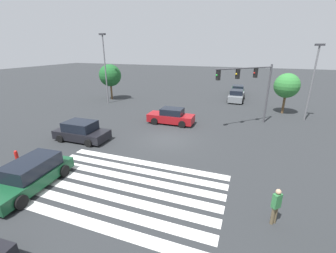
{
  "coord_description": "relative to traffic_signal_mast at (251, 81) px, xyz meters",
  "views": [
    {
      "loc": [
        5.91,
        -16.15,
        7.19
      ],
      "look_at": [
        0.0,
        0.0,
        1.13
      ],
      "focal_mm": 24.0,
      "sensor_mm": 36.0,
      "label": 1
    }
  ],
  "objects": [
    {
      "name": "ground_plane",
      "position": [
        -5.94,
        -5.94,
        -4.28
      ],
      "size": [
        154.2,
        154.2,
        0.0
      ],
      "primitive_type": "plane",
      "color": "#2B2D30"
    },
    {
      "name": "car_2",
      "position": [
        -12.53,
        -8.47,
        -3.55
      ],
      "size": [
        4.4,
        2.25,
        1.57
      ],
      "rotation": [
        0.0,
        0.0,
        0.02
      ],
      "color": "black",
      "rests_on": "ground_plane"
    },
    {
      "name": "car_1",
      "position": [
        -1.9,
        15.94,
        -3.62
      ],
      "size": [
        2.35,
        4.81,
        1.44
      ],
      "rotation": [
        0.0,
        0.0,
        1.64
      ],
      "color": "#144728",
      "rests_on": "ground_plane"
    },
    {
      "name": "traffic_signal_mast",
      "position": [
        0.0,
        0.0,
        0.0
      ],
      "size": [
        4.66,
        4.66,
        5.73
      ],
      "rotation": [
        0.0,
        0.0,
        -2.36
      ],
      "color": "#47474C",
      "rests_on": "ground_plane"
    },
    {
      "name": "crosswalk_markings",
      "position": [
        -5.94,
        -13.11,
        -4.28
      ],
      "size": [
        10.86,
        6.3,
        0.01
      ],
      "rotation": [
        0.0,
        0.0,
        1.57
      ],
      "color": "silver",
      "rests_on": "ground_plane"
    },
    {
      "name": "fire_hydrant",
      "position": [
        -13.94,
        -13.07,
        -3.85
      ],
      "size": [
        0.22,
        0.22,
        0.86
      ],
      "color": "red",
      "rests_on": "ground_plane"
    },
    {
      "name": "car_4",
      "position": [
        -7.07,
        -1.94,
        -3.56
      ],
      "size": [
        4.57,
        2.04,
        1.56
      ],
      "rotation": [
        0.0,
        0.0,
        3.16
      ],
      "color": "maroon",
      "rests_on": "ground_plane"
    },
    {
      "name": "tree_corner_c",
      "position": [
        -18.98,
        5.65,
        -0.84
      ],
      "size": [
        3.09,
        3.09,
        5.0
      ],
      "color": "brown",
      "rests_on": "ground_plane"
    },
    {
      "name": "street_light_pole_a",
      "position": [
        -18.09,
        3.4,
        0.96
      ],
      "size": [
        0.8,
        0.36,
        8.86
      ],
      "color": "slate",
      "rests_on": "ground_plane"
    },
    {
      "name": "tree_corner_b",
      "position": [
        3.79,
        5.97,
        -1.1
      ],
      "size": [
        2.72,
        2.72,
        4.56
      ],
      "color": "brown",
      "rests_on": "ground_plane"
    },
    {
      "name": "car_3",
      "position": [
        -1.73,
        10.73,
        -3.55
      ],
      "size": [
        2.18,
        4.91,
        1.6
      ],
      "rotation": [
        0.0,
        0.0,
        1.56
      ],
      "color": "gray",
      "rests_on": "ground_plane"
    },
    {
      "name": "street_light_pole_b",
      "position": [
        5.66,
        3.81,
        0.27
      ],
      "size": [
        0.8,
        0.36,
        7.54
      ],
      "color": "slate",
      "rests_on": "ground_plane"
    },
    {
      "name": "car_0",
      "position": [
        -10.6,
        -14.76,
        -3.55
      ],
      "size": [
        2.4,
        4.86,
        1.52
      ],
      "rotation": [
        0.0,
        0.0,
        -1.5
      ],
      "color": "#144728",
      "rests_on": "ground_plane"
    },
    {
      "name": "pedestrian",
      "position": [
        1.56,
        -13.22,
        -3.32
      ],
      "size": [
        0.41,
        0.41,
        1.71
      ],
      "rotation": [
        0.0,
        0.0,
        2.37
      ],
      "color": "brown",
      "rests_on": "ground_plane"
    }
  ]
}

